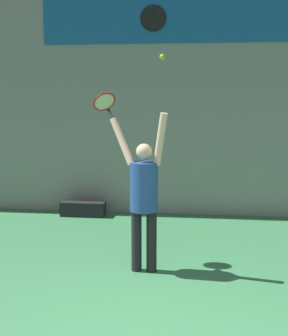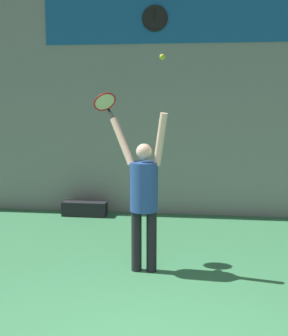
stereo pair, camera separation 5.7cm
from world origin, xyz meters
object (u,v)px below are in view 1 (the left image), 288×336
object	(u,v)px
tennis_ball	(162,57)
equipment_bag	(83,209)
scoreboard_clock	(153,18)
tennis_player	(144,193)
tennis_racket	(105,103)

from	to	relation	value
tennis_ball	equipment_bag	size ratio (longest dim) A/B	0.08
scoreboard_clock	tennis_player	size ratio (longest dim) A/B	0.23
tennis_player	equipment_bag	size ratio (longest dim) A/B	2.44
scoreboard_clock	equipment_bag	size ratio (longest dim) A/B	0.57
tennis_player	equipment_bag	xyz separation A→B (m)	(-1.46, 2.63, -0.88)
scoreboard_clock	tennis_ball	size ratio (longest dim) A/B	7.17
tennis_racket	equipment_bag	bearing A→B (deg)	111.89
tennis_player	scoreboard_clock	bearing A→B (deg)	93.63
scoreboard_clock	tennis_racket	world-z (taller)	scoreboard_clock
scoreboard_clock	equipment_bag	bearing A→B (deg)	-165.83
tennis_racket	tennis_ball	size ratio (longest dim) A/B	6.04
tennis_racket	scoreboard_clock	bearing A→B (deg)	81.69
scoreboard_clock	tennis_ball	world-z (taller)	scoreboard_clock
tennis_ball	equipment_bag	xyz separation A→B (m)	(-1.69, 2.78, -2.51)
tennis_racket	tennis_ball	bearing A→B (deg)	-34.44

